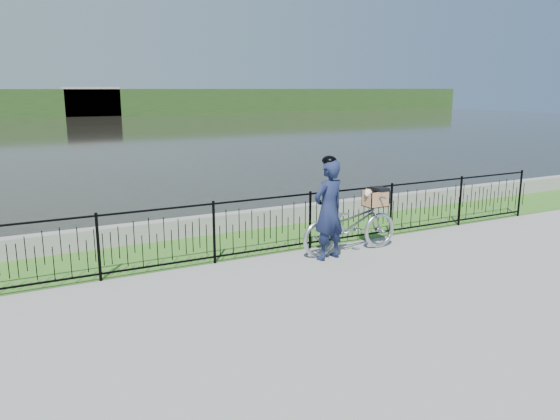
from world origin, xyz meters
TOP-DOWN VIEW (x-y plane):
  - ground at (0.00, 0.00)m, footprint 120.00×120.00m
  - grass_strip at (0.00, 2.60)m, footprint 60.00×2.00m
  - water at (0.00, 33.00)m, footprint 120.00×120.00m
  - quay_wall at (0.00, 3.60)m, footprint 60.00×0.30m
  - fence at (0.00, 1.60)m, footprint 14.00×0.06m
  - far_treeline at (0.00, 60.00)m, footprint 120.00×6.00m
  - far_building_right at (6.00, 58.50)m, footprint 6.00×3.00m
  - bicycle_rig at (1.57, 1.04)m, footprint 2.09×0.73m
  - cyclist at (0.96, 0.88)m, footprint 0.75×0.58m

SIDE VIEW (x-z plane):
  - ground at x=0.00m, z-range 0.00..0.00m
  - water at x=0.00m, z-range 0.00..0.00m
  - grass_strip at x=0.00m, z-range 0.00..0.01m
  - quay_wall at x=0.00m, z-range 0.00..0.40m
  - bicycle_rig at x=1.57m, z-range -0.06..1.17m
  - fence at x=0.00m, z-range 0.00..1.15m
  - cyclist at x=0.96m, z-range -0.01..1.90m
  - far_treeline at x=0.00m, z-range 0.00..3.00m
  - far_building_right at x=6.00m, z-range 0.00..3.20m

